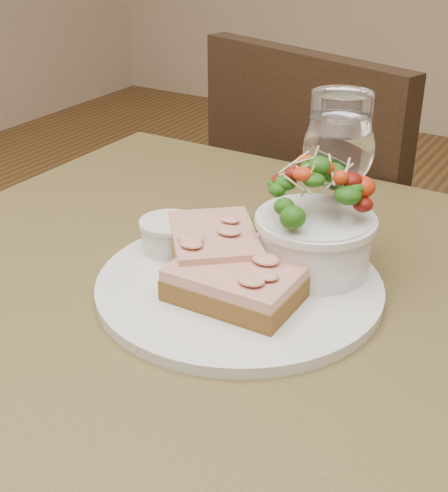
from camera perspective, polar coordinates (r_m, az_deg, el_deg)
The scene contains 9 objects.
cafe_table at distance 0.76m, azimuth -1.08°, elevation -10.79°, with size 0.80×0.80×0.75m.
chair_far at distance 1.48m, azimuth 9.92°, elevation -7.15°, with size 0.53×0.53×0.90m.
dinner_plate at distance 0.71m, azimuth 1.27°, elevation -3.29°, with size 0.30×0.30×0.01m, color silver.
sandwich_front at distance 0.67m, azimuth 1.06°, elevation -2.99°, with size 0.13×0.09×0.03m.
sandwich_back at distance 0.73m, azimuth -0.83°, elevation 0.07°, with size 0.15×0.15×0.03m.
ramekin at distance 0.77m, azimuth -4.62°, elevation 1.05°, with size 0.06×0.06×0.04m.
salad_bowl at distance 0.71m, azimuth 7.68°, elevation 2.33°, with size 0.12×0.12×0.13m.
garnish at distance 0.81m, azimuth 1.07°, elevation 1.59°, with size 0.05×0.04×0.02m.
wine_glass at distance 0.74m, azimuth 9.49°, elevation 7.59°, with size 0.08×0.08×0.18m.
Camera 1 is at (0.32, -0.51, 1.12)m, focal length 50.00 mm.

